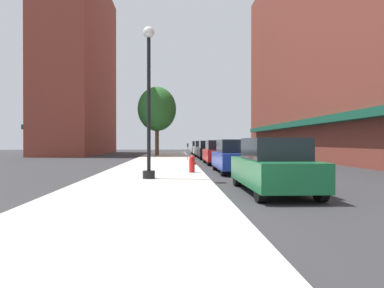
{
  "coord_description": "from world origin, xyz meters",
  "views": [
    {
      "loc": [
        1.06,
        -6.0,
        1.54
      ],
      "look_at": [
        2.11,
        15.05,
        1.41
      ],
      "focal_mm": 31.42,
      "sensor_mm": 36.0,
      "label": 1
    }
  ],
  "objects_px": {
    "car_red": "(218,153)",
    "car_black": "(208,150)",
    "tree_near": "(157,109)",
    "car_silver": "(198,148)",
    "car_blue": "(234,157)",
    "lamppost": "(149,99)",
    "car_white": "(202,149)",
    "parking_meter_near": "(188,149)",
    "fire_hydrant": "(192,164)",
    "car_green": "(273,166)"
  },
  "relations": [
    {
      "from": "car_red",
      "to": "car_black",
      "type": "bearing_deg",
      "value": 90.63
    },
    {
      "from": "parking_meter_near",
      "to": "car_black",
      "type": "height_order",
      "value": "car_black"
    },
    {
      "from": "parking_meter_near",
      "to": "car_green",
      "type": "distance_m",
      "value": 16.88
    },
    {
      "from": "lamppost",
      "to": "car_white",
      "type": "height_order",
      "value": "lamppost"
    },
    {
      "from": "car_green",
      "to": "car_black",
      "type": "distance_m",
      "value": 19.75
    },
    {
      "from": "fire_hydrant",
      "to": "car_white",
      "type": "height_order",
      "value": "car_white"
    },
    {
      "from": "car_silver",
      "to": "parking_meter_near",
      "type": "bearing_deg",
      "value": -97.33
    },
    {
      "from": "lamppost",
      "to": "car_red",
      "type": "xyz_separation_m",
      "value": [
        3.97,
        9.88,
        -2.39
      ]
    },
    {
      "from": "car_blue",
      "to": "car_silver",
      "type": "relative_size",
      "value": 1.0
    },
    {
      "from": "lamppost",
      "to": "car_green",
      "type": "relative_size",
      "value": 1.37
    },
    {
      "from": "tree_near",
      "to": "car_green",
      "type": "bearing_deg",
      "value": -79.18
    },
    {
      "from": "car_red",
      "to": "car_white",
      "type": "height_order",
      "value": "same"
    },
    {
      "from": "car_black",
      "to": "car_silver",
      "type": "bearing_deg",
      "value": 88.44
    },
    {
      "from": "fire_hydrant",
      "to": "car_white",
      "type": "distance_m",
      "value": 21.07
    },
    {
      "from": "parking_meter_near",
      "to": "car_black",
      "type": "xyz_separation_m",
      "value": [
        1.95,
        2.99,
        -0.14
      ]
    },
    {
      "from": "parking_meter_near",
      "to": "car_white",
      "type": "distance_m",
      "value": 10.02
    },
    {
      "from": "fire_hydrant",
      "to": "car_silver",
      "type": "relative_size",
      "value": 0.18
    },
    {
      "from": "car_blue",
      "to": "car_red",
      "type": "height_order",
      "value": "same"
    },
    {
      "from": "parking_meter_near",
      "to": "car_red",
      "type": "xyz_separation_m",
      "value": [
        1.95,
        -3.73,
        -0.14
      ]
    },
    {
      "from": "car_red",
      "to": "fire_hydrant",
      "type": "bearing_deg",
      "value": -105.64
    },
    {
      "from": "car_blue",
      "to": "car_green",
      "type": "bearing_deg",
      "value": -89.07
    },
    {
      "from": "parking_meter_near",
      "to": "tree_near",
      "type": "xyz_separation_m",
      "value": [
        -2.92,
        8.7,
        4.05
      ]
    },
    {
      "from": "car_blue",
      "to": "car_white",
      "type": "xyz_separation_m",
      "value": [
        0.0,
        20.02,
        0.0
      ]
    },
    {
      "from": "fire_hydrant",
      "to": "car_green",
      "type": "xyz_separation_m",
      "value": [
        2.16,
        -5.62,
        0.29
      ]
    },
    {
      "from": "lamppost",
      "to": "car_white",
      "type": "bearing_deg",
      "value": 80.39
    },
    {
      "from": "lamppost",
      "to": "car_blue",
      "type": "distance_m",
      "value": 5.76
    },
    {
      "from": "car_silver",
      "to": "car_white",
      "type": "bearing_deg",
      "value": -90.5
    },
    {
      "from": "car_black",
      "to": "car_white",
      "type": "distance_m",
      "value": 6.83
    },
    {
      "from": "fire_hydrant",
      "to": "parking_meter_near",
      "type": "distance_m",
      "value": 11.15
    },
    {
      "from": "car_black",
      "to": "car_silver",
      "type": "height_order",
      "value": "same"
    },
    {
      "from": "car_red",
      "to": "car_black",
      "type": "distance_m",
      "value": 6.72
    },
    {
      "from": "car_green",
      "to": "tree_near",
      "type": "bearing_deg",
      "value": 102.2
    },
    {
      "from": "parking_meter_near",
      "to": "car_white",
      "type": "relative_size",
      "value": 0.3
    },
    {
      "from": "parking_meter_near",
      "to": "car_blue",
      "type": "bearing_deg",
      "value": -79.17
    },
    {
      "from": "fire_hydrant",
      "to": "car_black",
      "type": "bearing_deg",
      "value": 81.3
    },
    {
      "from": "fire_hydrant",
      "to": "tree_near",
      "type": "distance_m",
      "value": 20.52
    },
    {
      "from": "car_blue",
      "to": "car_black",
      "type": "relative_size",
      "value": 1.0
    },
    {
      "from": "car_green",
      "to": "car_blue",
      "type": "distance_m",
      "value": 6.57
    },
    {
      "from": "parking_meter_near",
      "to": "car_red",
      "type": "bearing_deg",
      "value": -62.4
    },
    {
      "from": "car_green",
      "to": "car_white",
      "type": "height_order",
      "value": "same"
    },
    {
      "from": "car_green",
      "to": "car_silver",
      "type": "relative_size",
      "value": 1.0
    },
    {
      "from": "car_blue",
      "to": "tree_near",
      "type": "bearing_deg",
      "value": 105.38
    },
    {
      "from": "tree_near",
      "to": "car_silver",
      "type": "height_order",
      "value": "tree_near"
    },
    {
      "from": "car_black",
      "to": "fire_hydrant",
      "type": "bearing_deg",
      "value": -100.26
    },
    {
      "from": "car_white",
      "to": "fire_hydrant",
      "type": "bearing_deg",
      "value": -94.96
    },
    {
      "from": "tree_near",
      "to": "car_white",
      "type": "bearing_deg",
      "value": 13.0
    },
    {
      "from": "lamppost",
      "to": "car_green",
      "type": "xyz_separation_m",
      "value": [
        3.97,
        -3.15,
        -2.39
      ]
    },
    {
      "from": "car_black",
      "to": "car_green",
      "type": "bearing_deg",
      "value": -91.56
    },
    {
      "from": "lamppost",
      "to": "car_black",
      "type": "distance_m",
      "value": 17.24
    },
    {
      "from": "car_blue",
      "to": "car_silver",
      "type": "height_order",
      "value": "same"
    }
  ]
}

